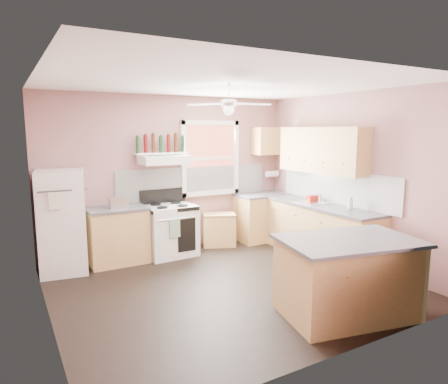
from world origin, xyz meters
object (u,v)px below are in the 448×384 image
refrigerator (62,222)px  island (347,279)px  stove (170,230)px  toaster (118,202)px  cart (219,230)px

refrigerator → island: refrigerator is taller
refrigerator → stove: bearing=7.6°
refrigerator → stove: refrigerator is taller
toaster → stove: size_ratio=0.33×
toaster → cart: bearing=1.4°
stove → cart: (1.01, 0.10, -0.14)m
refrigerator → toaster: size_ratio=5.48×
island → cart: bearing=100.5°
toaster → island: 3.60m
cart → refrigerator: bearing=-154.6°
stove → island: bearing=-75.9°
refrigerator → island: size_ratio=1.07×
toaster → island: toaster is taller
refrigerator → island: 4.06m
refrigerator → island: bearing=-41.6°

